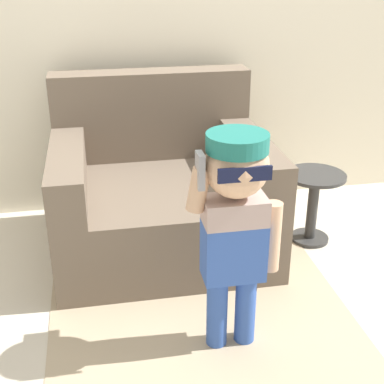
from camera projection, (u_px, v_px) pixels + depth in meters
The scene contains 5 objects.
ground_plane at pixel (191, 258), 2.83m from camera, with size 10.00×10.00×0.00m, color beige.
armchair at pixel (160, 192), 2.87m from camera, with size 1.10×0.96×0.89m.
person_child at pixel (235, 211), 1.98m from camera, with size 0.37×0.28×0.91m.
side_table at pixel (313, 200), 2.91m from camera, with size 0.32×0.32×0.40m.
rug at pixel (197, 301), 2.48m from camera, with size 1.33×1.35×0.01m.
Camera 1 is at (-0.44, -2.39, 1.50)m, focal length 50.00 mm.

